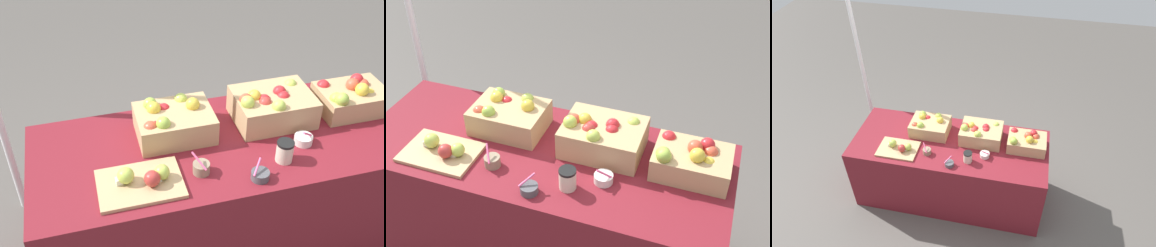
% 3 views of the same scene
% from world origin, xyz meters
% --- Properties ---
extents(ground_plane, '(10.00, 10.00, 0.00)m').
position_xyz_m(ground_plane, '(0.00, 0.00, 0.00)').
color(ground_plane, '#56514C').
extents(table, '(1.90, 0.76, 0.74)m').
position_xyz_m(table, '(0.00, 0.00, 0.37)').
color(table, maroon).
rests_on(table, ground_plane).
extents(apple_crate_left, '(0.36, 0.26, 0.18)m').
position_xyz_m(apple_crate_left, '(0.73, 0.09, 0.81)').
color(apple_crate_left, tan).
rests_on(apple_crate_left, table).
extents(apple_crate_middle, '(0.40, 0.30, 0.20)m').
position_xyz_m(apple_crate_middle, '(0.28, 0.11, 0.82)').
color(apple_crate_middle, tan).
rests_on(apple_crate_middle, table).
extents(apple_crate_right, '(0.37, 0.28, 0.18)m').
position_xyz_m(apple_crate_right, '(-0.23, 0.12, 0.82)').
color(apple_crate_right, tan).
rests_on(apple_crate_right, table).
extents(cutting_board_front, '(0.37, 0.26, 0.09)m').
position_xyz_m(cutting_board_front, '(-0.45, -0.19, 0.77)').
color(cutting_board_front, tan).
rests_on(cutting_board_front, table).
extents(sample_bowl_near, '(0.09, 0.09, 0.09)m').
position_xyz_m(sample_bowl_near, '(0.07, -0.29, 0.76)').
color(sample_bowl_near, '#4C4C51').
rests_on(sample_bowl_near, table).
extents(sample_bowl_mid, '(0.09, 0.09, 0.09)m').
position_xyz_m(sample_bowl_mid, '(0.36, -0.11, 0.76)').
color(sample_bowl_mid, silver).
rests_on(sample_bowl_mid, table).
extents(sample_bowl_far, '(0.08, 0.09, 0.11)m').
position_xyz_m(sample_bowl_far, '(-0.18, -0.18, 0.77)').
color(sample_bowl_far, gray).
rests_on(sample_bowl_far, table).
extents(coffee_cup, '(0.08, 0.08, 0.11)m').
position_xyz_m(coffee_cup, '(0.22, -0.20, 0.79)').
color(coffee_cup, beige).
rests_on(coffee_cup, table).
extents(tent_pole, '(0.04, 0.04, 2.07)m').
position_xyz_m(tent_pole, '(-1.10, 0.58, 1.03)').
color(tent_pole, white).
rests_on(tent_pole, ground_plane).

